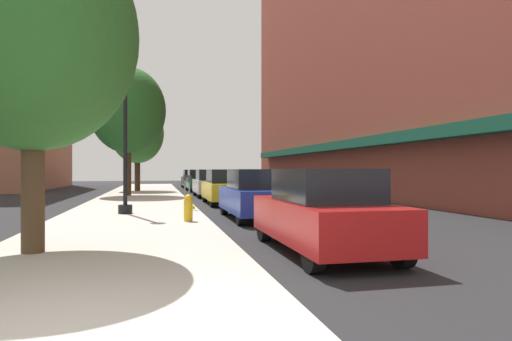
{
  "coord_description": "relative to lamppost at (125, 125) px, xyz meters",
  "views": [
    {
      "loc": [
        0.79,
        -4.11,
        1.64
      ],
      "look_at": [
        5.79,
        17.62,
        1.61
      ],
      "focal_mm": 30.56,
      "sensor_mm": 36.0,
      "label": 1
    }
  ],
  "objects": [
    {
      "name": "car_black",
      "position": [
        4.25,
        23.73,
        -2.39
      ],
      "size": [
        1.8,
        4.3,
        1.66
      ],
      "rotation": [
        0.0,
        0.0,
        -0.03
      ],
      "color": "black",
      "rests_on": "ground"
    },
    {
      "name": "car_blue",
      "position": [
        4.25,
        -1.67,
        -2.39
      ],
      "size": [
        1.8,
        4.3,
        1.66
      ],
      "rotation": [
        0.0,
        0.0,
        0.04
      ],
      "color": "black",
      "rests_on": "ground"
    },
    {
      "name": "building_far_background",
      "position": [
        -10.76,
        25.34,
        7.0
      ],
      "size": [
        6.8,
        18.0,
        20.45
      ],
      "color": "#9E6047",
      "rests_on": "ground"
    },
    {
      "name": "parking_meter_near",
      "position": [
        2.3,
        3.8,
        -2.25
      ],
      "size": [
        0.14,
        0.09,
        1.31
      ],
      "color": "slate",
      "rests_on": "sidewalk_slab"
    },
    {
      "name": "parking_meter_far",
      "position": [
        2.3,
        1.16,
        -2.25
      ],
      "size": [
        0.14,
        0.09,
        1.31
      ],
      "color": "slate",
      "rests_on": "sidewalk_slab"
    },
    {
      "name": "tree_far",
      "position": [
        -1.17,
        -7.05,
        0.94
      ],
      "size": [
        3.79,
        3.79,
        6.23
      ],
      "color": "#4C3823",
      "rests_on": "sidewalk_slab"
    },
    {
      "name": "lamppost",
      "position": [
        0.0,
        0.0,
        0.0
      ],
      "size": [
        0.48,
        0.48,
        5.9
      ],
      "color": "black",
      "rests_on": "sidewalk_slab"
    },
    {
      "name": "tree_mid",
      "position": [
        -0.28,
        17.03,
        1.08
      ],
      "size": [
        3.79,
        3.79,
        6.36
      ],
      "color": "#422D1E",
      "rests_on": "sidewalk_slab"
    },
    {
      "name": "ground_plane",
      "position": [
        4.25,
        6.34,
        -3.2
      ],
      "size": [
        90.0,
        90.0,
        0.0
      ],
      "primitive_type": "plane",
      "color": "#232326"
    },
    {
      "name": "car_silver",
      "position": [
        4.25,
        10.59,
        -2.39
      ],
      "size": [
        1.8,
        4.3,
        1.66
      ],
      "rotation": [
        0.0,
        0.0,
        0.01
      ],
      "color": "black",
      "rests_on": "ground"
    },
    {
      "name": "car_yellow",
      "position": [
        4.25,
        4.79,
        -2.39
      ],
      "size": [
        1.8,
        4.3,
        1.66
      ],
      "rotation": [
        0.0,
        0.0,
        0.0
      ],
      "color": "black",
      "rests_on": "ground"
    },
    {
      "name": "car_red",
      "position": [
        4.25,
        -7.69,
        -2.39
      ],
      "size": [
        1.8,
        4.3,
        1.66
      ],
      "rotation": [
        0.0,
        0.0,
        0.02
      ],
      "color": "black",
      "rests_on": "ground"
    },
    {
      "name": "car_green",
      "position": [
        4.25,
        17.75,
        -2.39
      ],
      "size": [
        1.8,
        4.3,
        1.66
      ],
      "rotation": [
        0.0,
        0.0,
        -0.04
      ],
      "color": "black",
      "rests_on": "ground"
    },
    {
      "name": "tree_near",
      "position": [
        -0.59,
        11.22,
        1.98
      ],
      "size": [
        4.46,
        4.46,
        7.65
      ],
      "color": "#422D1E",
      "rests_on": "sidewalk_slab"
    },
    {
      "name": "sidewalk_slab",
      "position": [
        0.25,
        7.34,
        -3.14
      ],
      "size": [
        4.8,
        50.0,
        0.12
      ],
      "primitive_type": "cube",
      "color": "#B7B2A8",
      "rests_on": "ground"
    },
    {
      "name": "fire_hydrant",
      "position": [
        1.98,
        -2.76,
        -2.68
      ],
      "size": [
        0.33,
        0.26,
        0.79
      ],
      "color": "gold",
      "rests_on": "sidewalk_slab"
    }
  ]
}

